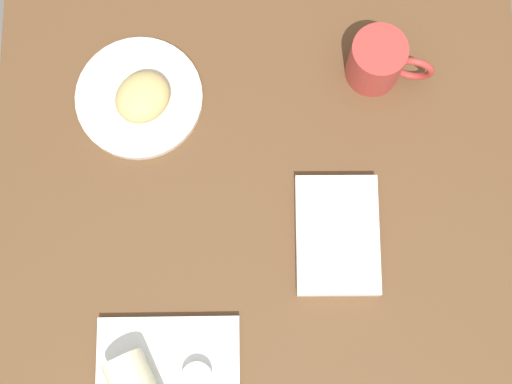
# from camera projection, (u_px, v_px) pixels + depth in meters

# --- Properties ---
(dining_table) EXTENTS (1.10, 0.90, 0.04)m
(dining_table) POSITION_uv_depth(u_px,v_px,m) (261.00, 253.00, 1.24)
(dining_table) COLOR brown
(dining_table) RESTS_ON ground
(round_plate) EXTENTS (0.22, 0.22, 0.01)m
(round_plate) POSITION_uv_depth(u_px,v_px,m) (139.00, 98.00, 1.27)
(round_plate) COLOR silver
(round_plate) RESTS_ON dining_table
(scone_pastry) EXTENTS (0.13, 0.13, 0.05)m
(scone_pastry) POSITION_uv_depth(u_px,v_px,m) (143.00, 97.00, 1.24)
(scone_pastry) COLOR tan
(scone_pastry) RESTS_ON round_plate
(sauce_cup) EXTENTS (0.05, 0.05, 0.02)m
(sauce_cup) POSITION_uv_depth(u_px,v_px,m) (197.00, 377.00, 1.15)
(sauce_cup) COLOR silver
(sauce_cup) RESTS_ON square_plate
(book_stack) EXTENTS (0.20, 0.14, 0.03)m
(book_stack) POSITION_uv_depth(u_px,v_px,m) (337.00, 235.00, 1.21)
(book_stack) COLOR silver
(book_stack) RESTS_ON dining_table
(coffee_mug) EXTENTS (0.09, 0.14, 0.10)m
(coffee_mug) POSITION_uv_depth(u_px,v_px,m) (378.00, 61.00, 1.24)
(coffee_mug) COLOR #B23833
(coffee_mug) RESTS_ON dining_table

